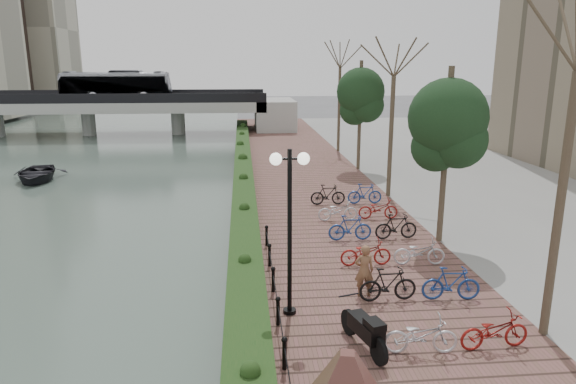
{
  "coord_description": "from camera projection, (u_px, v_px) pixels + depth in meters",
  "views": [
    {
      "loc": [
        0.58,
        -9.01,
        7.04
      ],
      "look_at": [
        2.39,
        11.15,
        2.0
      ],
      "focal_mm": 32.0,
      "sensor_mm": 36.0,
      "label": 1
    }
  ],
  "objects": [
    {
      "name": "river_water",
      "position": [
        2.0,
        176.0,
        33.22
      ],
      "size": [
        30.0,
        130.0,
        0.02
      ],
      "primitive_type": "cube",
      "color": "#3F4F46",
      "rests_on": "ground"
    },
    {
      "name": "promenade",
      "position": [
        307.0,
        195.0,
        27.56
      ],
      "size": [
        8.0,
        75.0,
        0.5
      ],
      "primitive_type": "cube",
      "color": "brown",
      "rests_on": "ground"
    },
    {
      "name": "hedge",
      "position": [
        243.0,
        176.0,
        29.55
      ],
      "size": [
        1.1,
        56.0,
        0.6
      ],
      "primitive_type": "cube",
      "color": "#183A15",
      "rests_on": "promenade"
    },
    {
      "name": "chain_fence",
      "position": [
        281.0,
        332.0,
        12.21
      ],
      "size": [
        0.1,
        14.1,
        0.7
      ],
      "color": "black",
      "rests_on": "promenade"
    },
    {
      "name": "lamppost",
      "position": [
        290.0,
        196.0,
        13.12
      ],
      "size": [
        1.02,
        0.32,
        4.48
      ],
      "color": "black",
      "rests_on": "promenade"
    },
    {
      "name": "motorcycle",
      "position": [
        363.0,
        328.0,
        12.02
      ],
      "size": [
        1.01,
        1.83,
        1.09
      ],
      "primitive_type": null,
      "rotation": [
        0.0,
        0.0,
        0.28
      ],
      "color": "black",
      "rests_on": "promenade"
    },
    {
      "name": "pedestrian",
      "position": [
        364.0,
        271.0,
        14.77
      ],
      "size": [
        0.59,
        0.41,
        1.55
      ],
      "primitive_type": "imported",
      "rotation": [
        0.0,
        0.0,
        3.07
      ],
      "color": "brown",
      "rests_on": "promenade"
    },
    {
      "name": "bicycle_parking",
      "position": [
        383.0,
        240.0,
        18.25
      ],
      "size": [
        2.4,
        14.69,
        1.0
      ],
      "color": "silver",
      "rests_on": "promenade"
    },
    {
      "name": "street_trees",
      "position": [
        413.0,
        143.0,
        22.42
      ],
      "size": [
        3.2,
        37.12,
        6.8
      ],
      "color": "#3D3024",
      "rests_on": "promenade"
    },
    {
      "name": "bridge",
      "position": [
        93.0,
        102.0,
        51.79
      ],
      "size": [
        36.0,
        10.77,
        6.5
      ],
      "color": "#ADADA8",
      "rests_on": "ground"
    },
    {
      "name": "boat",
      "position": [
        36.0,
        173.0,
        31.8
      ],
      "size": [
        4.0,
        5.03,
        0.94
      ],
      "primitive_type": "imported",
      "rotation": [
        0.0,
        0.0,
        0.18
      ],
      "color": "black",
      "rests_on": "river_water"
    }
  ]
}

